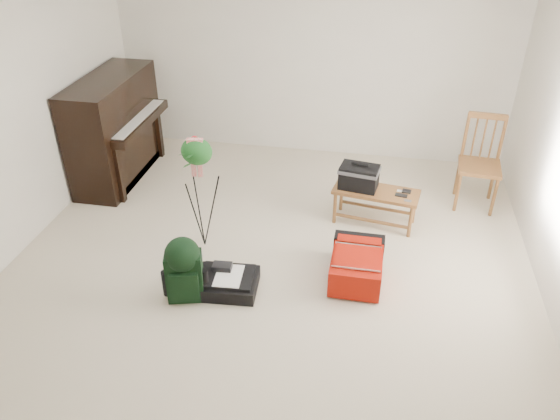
% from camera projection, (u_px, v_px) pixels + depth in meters
% --- Properties ---
extents(floor, '(5.00, 5.50, 0.01)m').
position_uv_depth(floor, '(267.00, 273.00, 5.19)').
color(floor, beige).
rests_on(floor, ground).
extents(wall_back, '(5.00, 0.04, 2.50)m').
position_uv_depth(wall_back, '(311.00, 59.00, 6.81)').
color(wall_back, silver).
rests_on(wall_back, floor).
extents(piano, '(0.71, 1.50, 1.25)m').
position_uv_depth(piano, '(116.00, 131.00, 6.55)').
color(piano, black).
rests_on(piano, floor).
extents(bench, '(0.94, 0.49, 0.69)m').
position_uv_depth(bench, '(364.00, 182.00, 5.70)').
color(bench, brown).
rests_on(bench, floor).
extents(dining_chair, '(0.48, 0.48, 1.04)m').
position_uv_depth(dining_chair, '(479.00, 163.00, 6.02)').
color(dining_chair, brown).
rests_on(dining_chair, floor).
extents(red_suitcase, '(0.48, 0.69, 0.29)m').
position_uv_depth(red_suitcase, '(357.00, 262.00, 5.09)').
color(red_suitcase, red).
rests_on(red_suitcase, floor).
extents(black_duffel, '(0.57, 0.47, 0.23)m').
position_uv_depth(black_duffel, '(227.00, 282.00, 4.95)').
color(black_duffel, black).
rests_on(black_duffel, floor).
extents(green_backpack, '(0.35, 0.33, 0.63)m').
position_uv_depth(green_backpack, '(183.00, 267.00, 4.72)').
color(green_backpack, black).
rests_on(green_backpack, floor).
extents(flower_stand, '(0.44, 0.44, 1.22)m').
position_uv_depth(flower_stand, '(200.00, 194.00, 5.28)').
color(flower_stand, black).
rests_on(flower_stand, floor).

